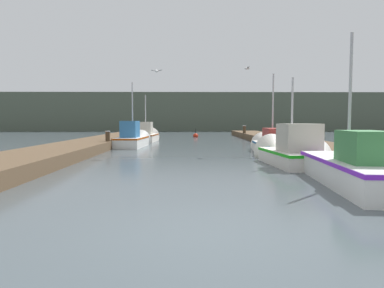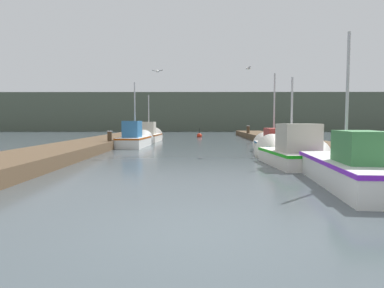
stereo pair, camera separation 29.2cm
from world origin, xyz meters
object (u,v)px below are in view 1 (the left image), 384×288
at_px(fishing_boat_1, 288,152).
at_px(fishing_boat_3, 134,139).
at_px(mooring_piling_3, 138,131).
at_px(fishing_boat_0, 342,164).
at_px(fishing_boat_4, 146,135).
at_px(fishing_boat_2, 271,145).
at_px(mooring_piling_2, 108,140).
at_px(channel_buoy, 196,136).
at_px(mooring_piling_1, 244,132).
at_px(seagull_1, 247,68).
at_px(seagull_lead, 157,71).

height_order(fishing_boat_1, fishing_boat_3, fishing_boat_3).
bearing_deg(mooring_piling_3, fishing_boat_0, -67.91).
xyz_separation_m(fishing_boat_3, mooring_piling_3, (-1.09, 9.52, 0.22)).
bearing_deg(fishing_boat_4, fishing_boat_0, -63.78).
bearing_deg(fishing_boat_2, mooring_piling_2, 170.93).
bearing_deg(fishing_boat_3, channel_buoy, 74.35).
height_order(mooring_piling_1, mooring_piling_3, mooring_piling_3).
bearing_deg(channel_buoy, mooring_piling_3, -152.04).
bearing_deg(mooring_piling_2, seagull_1, -15.13).
xyz_separation_m(fishing_boat_1, mooring_piling_2, (-8.63, 6.34, 0.09)).
height_order(fishing_boat_3, mooring_piling_3, fishing_boat_3).
xyz_separation_m(fishing_boat_0, mooring_piling_1, (0.98, 22.81, 0.17)).
bearing_deg(mooring_piling_2, seagull_lead, -42.42).
xyz_separation_m(fishing_boat_0, fishing_boat_1, (-0.42, 3.80, 0.02)).
height_order(fishing_boat_0, mooring_piling_3, fishing_boat_0).
bearing_deg(channel_buoy, fishing_boat_2, -78.12).
relative_size(fishing_boat_4, mooring_piling_2, 4.02).
height_order(fishing_boat_1, channel_buoy, fishing_boat_1).
xyz_separation_m(fishing_boat_1, mooring_piling_3, (-8.65, 18.56, 0.25)).
distance_m(mooring_piling_2, mooring_piling_3, 12.22).
relative_size(fishing_boat_3, seagull_lead, 8.80).
bearing_deg(mooring_piling_3, seagull_lead, -78.27).
bearing_deg(fishing_boat_2, mooring_piling_3, 125.56).
xyz_separation_m(fishing_boat_0, mooring_piling_2, (-9.05, 10.14, 0.11)).
relative_size(fishing_boat_0, fishing_boat_4, 1.46).
height_order(fishing_boat_4, mooring_piling_3, fishing_boat_4).
xyz_separation_m(fishing_boat_3, mooring_piling_2, (-1.07, -2.70, 0.06)).
xyz_separation_m(mooring_piling_2, seagull_lead, (3.10, -2.83, 3.57)).
distance_m(fishing_boat_4, mooring_piling_2, 8.49).
bearing_deg(fishing_boat_1, fishing_boat_0, -87.70).
bearing_deg(seagull_1, fishing_boat_2, -92.26).
xyz_separation_m(fishing_boat_2, seagull_lead, (-5.92, -0.91, 3.70)).
height_order(fishing_boat_0, channel_buoy, fishing_boat_0).
xyz_separation_m(fishing_boat_0, mooring_piling_3, (-9.07, 22.36, 0.27)).
relative_size(fishing_boat_1, fishing_boat_2, 0.84).
relative_size(fishing_boat_1, seagull_1, 8.34).
bearing_deg(mooring_piling_2, channel_buoy, 70.21).
relative_size(fishing_boat_0, mooring_piling_2, 5.89).
distance_m(fishing_boat_1, seagull_lead, 7.49).
height_order(fishing_boat_2, seagull_lead, seagull_lead).
height_order(channel_buoy, seagull_lead, seagull_lead).
bearing_deg(fishing_boat_0, fishing_boat_2, 95.46).
relative_size(mooring_piling_1, seagull_1, 2.20).
xyz_separation_m(fishing_boat_4, seagull_1, (6.47, -10.48, 3.90)).
relative_size(fishing_boat_3, channel_buoy, 4.82).
bearing_deg(fishing_boat_2, channel_buoy, 104.83).
bearing_deg(mooring_piling_1, seagull_lead, -114.07).
bearing_deg(fishing_boat_0, fishing_boat_1, 101.64).
xyz_separation_m(fishing_boat_3, channel_buoy, (4.37, 12.42, -0.35)).
bearing_deg(seagull_1, fishing_boat_0, -179.09).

